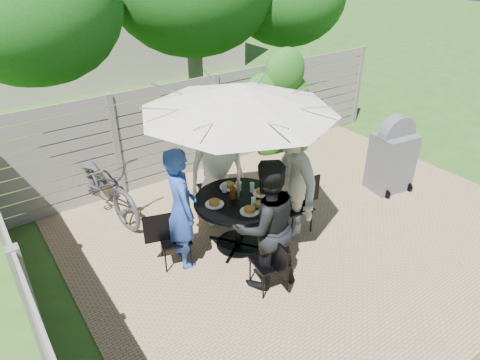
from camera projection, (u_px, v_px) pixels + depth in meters
patio_table at (239, 214)px, 6.09m from camera, size 1.45×1.45×0.81m
umbrella at (238, 98)px, 5.25m from camera, size 2.97×2.97×2.46m
chair_back at (215, 198)px, 6.99m from camera, size 0.54×0.73×0.96m
person_back at (217, 168)px, 6.58m from camera, size 0.98×0.74×1.82m
chair_left at (175, 248)px, 5.90m from camera, size 0.65×0.51×0.84m
person_left at (181, 208)px, 5.64m from camera, size 0.53×0.71×1.75m
chair_front at (269, 272)px, 5.48m from camera, size 0.47×0.64×0.85m
person_front at (266, 226)px, 5.27m from camera, size 0.98×0.83×1.79m
chair_right at (296, 216)px, 6.59m from camera, size 0.65×0.46×0.88m
person_right at (291, 178)px, 6.20m from camera, size 0.93×1.35×1.92m
plate_back at (229, 186)px, 6.24m from camera, size 0.26×0.26×0.06m
plate_left at (214, 203)px, 5.83m from camera, size 0.26×0.26×0.06m
plate_front at (250, 210)px, 5.67m from camera, size 0.26×0.26×0.06m
plate_right at (262, 192)px, 6.09m from camera, size 0.26×0.26×0.06m
plate_extra at (260, 205)px, 5.78m from camera, size 0.24×0.24×0.06m
glass_back at (224, 188)px, 6.10m from camera, size 0.07×0.07×0.14m
glass_front at (253, 202)px, 5.77m from camera, size 0.07×0.07×0.14m
glass_right at (252, 187)px, 6.11m from camera, size 0.07×0.07×0.14m
syrup_jug at (233, 193)px, 5.95m from camera, size 0.09×0.09×0.16m
coffee_cup at (239, 186)px, 6.15m from camera, size 0.08×0.08×0.12m
bicycle at (103, 183)px, 6.89m from camera, size 1.06×2.17×1.09m
bbq_grill at (392, 157)px, 7.52m from camera, size 0.75×0.62×1.41m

